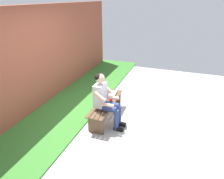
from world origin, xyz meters
name	(u,v)px	position (x,y,z in m)	size (l,w,h in m)	color
ground_plane	(138,153)	(0.92, 1.00, -0.02)	(10.00, 7.00, 0.04)	#B2B2AD
grass_strip	(65,109)	(0.00, -1.15, 0.01)	(9.00, 1.61, 0.03)	#387A2D
brick_wall	(17,66)	(0.50, -1.94, 1.26)	(9.50, 0.24, 2.51)	#9E4C38
bench_near	(106,106)	(0.00, 0.00, 0.32)	(1.52, 0.42, 0.43)	brown
person_seated	(105,99)	(0.28, 0.10, 0.67)	(0.50, 0.69, 1.23)	silver
apple	(111,100)	(-0.08, 0.09, 0.47)	(0.08, 0.08, 0.08)	red
book_open	(112,94)	(-0.44, 0.00, 0.44)	(0.42, 0.17, 0.02)	white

